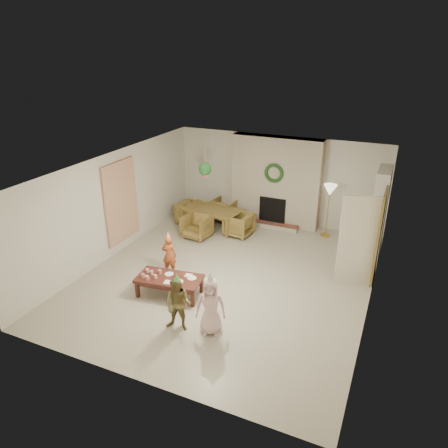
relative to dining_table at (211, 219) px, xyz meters
The scene contains 56 objects.
floor 2.67m from the dining_table, 55.83° to the right, with size 7.00×7.00×0.00m, color #B7B29E.
ceiling 3.46m from the dining_table, 55.83° to the right, with size 7.00×7.00×0.00m, color white.
wall_back 2.20m from the dining_table, 41.07° to the left, with size 7.00×7.00×0.00m, color silver.
wall_front 5.97m from the dining_table, 75.32° to the right, with size 7.00×7.00×0.00m, color silver.
wall_left 2.84m from the dining_table, 124.42° to the right, with size 7.00×7.00×0.00m, color silver.
wall_right 5.10m from the dining_table, 26.08° to the right, with size 7.00×7.00×0.00m, color silver.
fireplace_mass 2.09m from the dining_table, 36.40° to the left, with size 2.50×0.40×2.50m, color #5D3018.
fireplace_hearth 1.69m from the dining_table, 26.70° to the left, with size 1.60×0.30×0.12m, color #5C1F19.
fireplace_firebox 1.76m from the dining_table, 31.67° to the left, with size 0.75×0.12×0.75m, color black.
fireplace_wreath 2.14m from the dining_table, 30.26° to the left, with size 0.54×0.54×0.10m, color #194219.
floor_lamp_base 3.16m from the dining_table, 14.72° to the left, with size 0.27×0.27×0.03m, color gold.
floor_lamp_post 3.18m from the dining_table, 14.72° to the left, with size 0.03×0.03×1.30m, color gold.
floor_lamp_shade 3.31m from the dining_table, 14.72° to the left, with size 0.35×0.35×0.29m, color beige.
bookshelf_carcass 4.41m from the dining_table, ahead, with size 0.30×1.00×2.20m, color white.
bookshelf_shelf_a 4.32m from the dining_table, ahead, with size 0.30×0.92×0.03m, color white.
bookshelf_shelf_b 4.35m from the dining_table, ahead, with size 0.30×0.92×0.03m, color white.
bookshelf_shelf_c 4.42m from the dining_table, ahead, with size 0.30×0.92×0.03m, color white.
bookshelf_shelf_d 4.53m from the dining_table, ahead, with size 0.30×0.92×0.03m, color white.
books_row_lower 4.30m from the dining_table, ahead, with size 0.20×0.40×0.24m, color maroon.
books_row_mid 4.35m from the dining_table, ahead, with size 0.20×0.44×0.24m, color #295B99.
books_row_upper 4.43m from the dining_table, ahead, with size 0.20×0.36×0.22m, color #BE8228.
door_frame 4.62m from the dining_table, 12.65° to the right, with size 0.05×0.86×2.04m, color olive.
door_leaf 4.36m from the dining_table, 18.71° to the right, with size 0.05×0.80×2.00m, color beige.
curtain_panel 2.66m from the dining_table, 126.27° to the right, with size 0.06×1.20×2.00m, color beige.
dining_table is the anchor object (origin of this frame).
dining_chair_near 0.71m from the dining_table, 97.04° to the right, with size 0.67×0.68×0.62m, color olive.
dining_chair_far 0.71m from the dining_table, 82.96° to the left, with size 0.67×0.68×0.62m, color olive.
dining_chair_left 0.71m from the dining_table, behind, with size 0.67×0.68×0.62m, color olive.
dining_chair_right 0.88m from the dining_table, ahead, with size 0.67×0.68×0.62m, color olive.
hanging_plant_cord 2.00m from the dining_table, 74.57° to the right, with size 0.01×0.01×0.70m, color tan.
hanging_plant_pot 1.68m from the dining_table, 74.57° to the right, with size 0.16×0.16×0.12m, color #9E4E33.
hanging_plant_foliage 1.79m from the dining_table, 74.57° to the right, with size 0.32×0.32×0.32m, color #1B5222.
coffee_table_top 3.47m from the dining_table, 78.73° to the right, with size 1.32×0.66×0.06m, color #4C2219.
coffee_table_apron 3.47m from the dining_table, 78.73° to the right, with size 1.22×0.56×0.08m, color #4C2219.
coffee_leg_fl 3.75m from the dining_table, 88.17° to the right, with size 0.07×0.07×0.35m, color #4C2219.
coffee_leg_fr 3.82m from the dining_table, 69.98° to the right, with size 0.07×0.07×0.35m, color #4C2219.
coffee_leg_bl 3.22m from the dining_table, 89.14° to the right, with size 0.07×0.07×0.35m, color #4C2219.
coffee_leg_br 3.30m from the dining_table, 67.97° to the right, with size 0.07×0.07×0.35m, color #4C2219.
cup_a 3.63m from the dining_table, 86.92° to the right, with size 0.07×0.07×0.09m, color white.
cup_b 3.43m from the dining_table, 87.19° to the right, with size 0.07×0.07×0.09m, color white.
cup_c 3.67m from the dining_table, 84.96° to the right, with size 0.07×0.07×0.09m, color white.
cup_d 3.47m from the dining_table, 85.11° to the right, with size 0.07×0.07×0.09m, color white.
cup_e 3.59m from the dining_table, 82.74° to the right, with size 0.07×0.07×0.09m, color white.
cup_f 3.39m from the dining_table, 82.77° to the right, with size 0.07×0.07×0.09m, color white.
plate_a 3.35m from the dining_table, 79.46° to the right, with size 0.18×0.18×0.01m, color white.
plate_b 3.60m from the dining_table, 74.79° to the right, with size 0.18×0.18×0.01m, color white.
plate_c 3.43m from the dining_table, 70.97° to the right, with size 0.18×0.18×0.01m, color white.
food_scoop 3.60m from the dining_table, 74.79° to the right, with size 0.07×0.07×0.07m, color tan.
napkin_left 3.66m from the dining_table, 78.11° to the right, with size 0.15×0.15×0.01m, color #FFBBC0.
napkin_right 3.33m from the dining_table, 72.41° to the right, with size 0.15×0.15×0.01m, color #FFBBC0.
child_red 2.66m from the dining_table, 85.02° to the right, with size 0.33×0.22×0.92m, color #AB4A24.
party_hat_red 2.74m from the dining_table, 85.02° to the right, with size 0.13×0.13×0.17m, color #EFB14F.
child_plaid 4.55m from the dining_table, 71.88° to the right, with size 0.51×0.39×1.04m, color #974F29.
party_hat_plaid 4.61m from the dining_table, 71.88° to the right, with size 0.12×0.12×0.17m, color #54C152.
child_pink 4.61m from the dining_table, 64.52° to the right, with size 0.53×0.35×1.09m, color beige.
party_hat_pink 4.68m from the dining_table, 64.52° to the right, with size 0.14×0.14×0.20m, color silver.
Camera 1 is at (3.21, -7.51, 4.82)m, focal length 33.58 mm.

